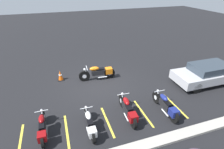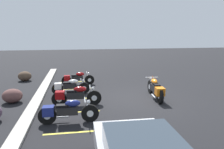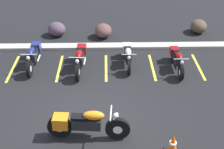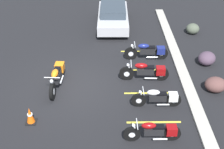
% 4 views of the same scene
% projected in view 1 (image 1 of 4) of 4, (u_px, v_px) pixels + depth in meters
% --- Properties ---
extents(ground, '(60.00, 60.00, 0.00)m').
position_uv_depth(ground, '(100.00, 85.00, 11.16)').
color(ground, black).
extents(motorcycle_orange_featured, '(2.43, 0.68, 0.95)m').
position_uv_depth(motorcycle_orange_featured, '(99.00, 72.00, 11.58)').
color(motorcycle_orange_featured, black).
rests_on(motorcycle_orange_featured, ground).
extents(parked_bike_0, '(0.62, 2.22, 0.88)m').
position_uv_depth(parked_bike_0, '(166.00, 105.00, 8.62)').
color(parked_bike_0, black).
rests_on(parked_bike_0, ground).
extents(parked_bike_1, '(0.63, 2.26, 0.89)m').
position_uv_depth(parked_bike_1, '(128.00, 109.00, 8.34)').
color(parked_bike_1, black).
rests_on(parked_bike_1, ground).
extents(parked_bike_2, '(0.57, 2.04, 0.80)m').
position_uv_depth(parked_bike_2, '(90.00, 124.00, 7.59)').
color(parked_bike_2, black).
rests_on(parked_bike_2, ground).
extents(parked_bike_3, '(0.57, 2.05, 0.81)m').
position_uv_depth(parked_bike_3, '(43.00, 127.00, 7.39)').
color(parked_bike_3, black).
rests_on(parked_bike_3, ground).
extents(car_silver, '(4.33, 1.87, 1.29)m').
position_uv_depth(car_silver, '(207.00, 73.00, 11.12)').
color(car_silver, black).
rests_on(car_silver, ground).
extents(concrete_curb, '(18.00, 0.50, 0.12)m').
position_uv_depth(concrete_curb, '(134.00, 148.00, 6.90)').
color(concrete_curb, '#A8A399').
rests_on(concrete_curb, ground).
extents(traffic_cone, '(0.40, 0.40, 0.69)m').
position_uv_depth(traffic_cone, '(60.00, 76.00, 11.58)').
color(traffic_cone, black).
rests_on(traffic_cone, ground).
extents(stall_line_0, '(0.10, 2.10, 0.00)m').
position_uv_depth(stall_line_0, '(175.00, 105.00, 9.34)').
color(stall_line_0, gold).
rests_on(stall_line_0, ground).
extents(stall_line_1, '(0.10, 2.10, 0.00)m').
position_uv_depth(stall_line_1, '(143.00, 113.00, 8.82)').
color(stall_line_1, gold).
rests_on(stall_line_1, ground).
extents(stall_line_2, '(0.10, 2.10, 0.00)m').
position_uv_depth(stall_line_2, '(107.00, 121.00, 8.29)').
color(stall_line_2, gold).
rests_on(stall_line_2, ground).
extents(stall_line_3, '(0.10, 2.10, 0.00)m').
position_uv_depth(stall_line_3, '(67.00, 131.00, 7.77)').
color(stall_line_3, gold).
rests_on(stall_line_3, ground).
extents(stall_line_4, '(0.10, 2.10, 0.00)m').
position_uv_depth(stall_line_4, '(20.00, 142.00, 7.24)').
color(stall_line_4, gold).
rests_on(stall_line_4, ground).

